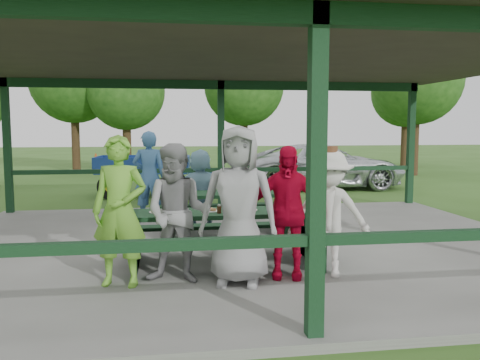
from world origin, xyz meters
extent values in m
plane|color=#30541A|center=(0.00, 0.00, 0.00)|extent=(90.00, 90.00, 0.00)
cube|color=slate|center=(0.00, 0.00, 0.05)|extent=(10.00, 8.00, 0.10)
cube|color=black|center=(0.00, -3.80, 1.60)|extent=(0.15, 0.15, 3.00)
cube|color=black|center=(-4.80, 3.80, 1.60)|extent=(0.15, 0.15, 3.00)
cube|color=black|center=(0.00, 3.80, 1.60)|extent=(0.15, 0.15, 3.00)
cube|color=black|center=(4.80, 3.80, 1.60)|extent=(0.15, 0.15, 3.00)
cube|color=black|center=(-2.40, -3.80, 1.00)|extent=(4.65, 0.10, 0.10)
cube|color=black|center=(-2.40, 3.80, 1.00)|extent=(4.65, 0.10, 0.10)
cube|color=black|center=(2.40, 3.80, 1.00)|extent=(4.65, 0.10, 0.10)
cube|color=black|center=(0.00, -3.80, 3.00)|extent=(9.80, 0.15, 0.20)
cube|color=black|center=(0.00, 3.80, 3.00)|extent=(9.80, 0.15, 0.20)
cube|color=#302723|center=(0.00, 0.00, 3.22)|extent=(10.60, 8.60, 0.24)
cube|color=black|center=(-0.51, -1.20, 0.82)|extent=(2.83, 0.75, 0.06)
cube|color=black|center=(-0.51, -1.75, 0.53)|extent=(2.83, 0.28, 0.05)
cube|color=black|center=(-0.51, -0.65, 0.53)|extent=(2.83, 0.28, 0.05)
cube|color=black|center=(-1.75, -1.20, 0.47)|extent=(0.06, 0.70, 0.75)
cube|color=black|center=(0.72, -1.20, 0.47)|extent=(0.06, 0.70, 0.75)
cube|color=black|center=(-1.75, -1.20, 0.33)|extent=(0.06, 1.39, 0.45)
cube|color=black|center=(0.72, -1.20, 0.33)|extent=(0.06, 1.39, 0.45)
cube|color=black|center=(-0.24, 0.80, 0.82)|extent=(2.40, 0.75, 0.06)
cube|color=black|center=(-0.24, 0.25, 0.53)|extent=(2.40, 0.28, 0.05)
cube|color=black|center=(-0.24, 1.35, 0.53)|extent=(2.40, 0.28, 0.05)
cube|color=black|center=(-1.26, 0.80, 0.47)|extent=(0.06, 0.70, 0.75)
cube|color=black|center=(0.78, 0.80, 0.47)|extent=(0.06, 0.70, 0.75)
cube|color=black|center=(-1.26, 0.80, 0.33)|extent=(0.06, 1.39, 0.45)
cube|color=black|center=(0.78, 0.80, 0.33)|extent=(0.06, 1.39, 0.45)
cylinder|color=white|center=(-1.45, -1.20, 0.86)|extent=(0.22, 0.22, 0.01)
torus|color=olive|center=(-1.49, -1.22, 0.88)|extent=(0.10, 0.10, 0.03)
torus|color=olive|center=(-1.41, -1.22, 0.88)|extent=(0.10, 0.10, 0.03)
torus|color=olive|center=(-1.45, -1.16, 0.88)|extent=(0.10, 0.10, 0.03)
cylinder|color=white|center=(-0.72, -1.20, 0.86)|extent=(0.22, 0.22, 0.01)
torus|color=olive|center=(-0.76, -1.22, 0.88)|extent=(0.10, 0.10, 0.03)
torus|color=olive|center=(-0.68, -1.22, 0.88)|extent=(0.10, 0.10, 0.03)
torus|color=olive|center=(-0.72, -1.16, 0.88)|extent=(0.10, 0.10, 0.03)
cylinder|color=white|center=(-0.16, -1.20, 0.86)|extent=(0.22, 0.22, 0.01)
torus|color=olive|center=(-0.20, -1.22, 0.88)|extent=(0.10, 0.10, 0.03)
torus|color=olive|center=(-0.12, -1.22, 0.88)|extent=(0.10, 0.10, 0.03)
torus|color=olive|center=(-0.16, -1.16, 0.88)|extent=(0.10, 0.10, 0.03)
cylinder|color=white|center=(0.62, -1.20, 0.86)|extent=(0.22, 0.22, 0.01)
torus|color=olive|center=(0.58, -1.22, 0.88)|extent=(0.10, 0.10, 0.03)
torus|color=olive|center=(0.66, -1.22, 0.88)|extent=(0.10, 0.10, 0.03)
torus|color=olive|center=(0.62, -1.16, 0.88)|extent=(0.10, 0.10, 0.03)
cylinder|color=#381E0F|center=(-1.31, -1.38, 0.90)|extent=(0.06, 0.06, 0.10)
cylinder|color=#381E0F|center=(-0.62, -1.38, 0.90)|extent=(0.06, 0.06, 0.10)
cylinder|color=#381E0F|center=(-0.36, -1.38, 0.90)|extent=(0.06, 0.06, 0.10)
cylinder|color=#381E0F|center=(0.42, -1.38, 0.90)|extent=(0.06, 0.06, 0.10)
cone|color=white|center=(-1.32, -1.00, 0.90)|extent=(0.09, 0.09, 0.10)
cone|color=white|center=(-0.47, -1.00, 0.90)|extent=(0.09, 0.09, 0.10)
cone|color=white|center=(0.33, -1.00, 0.90)|extent=(0.09, 0.09, 0.10)
imported|color=#63A72D|center=(-1.89, -2.00, 1.02)|extent=(0.75, 0.58, 1.83)
imported|color=gray|center=(-1.19, -1.97, 0.96)|extent=(0.99, 0.86, 1.72)
imported|color=gray|center=(-0.46, -2.14, 1.07)|extent=(1.08, 0.85, 1.94)
imported|color=#AC0421|center=(0.18, -1.98, 0.95)|extent=(1.07, 0.66, 1.69)
imported|color=silver|center=(0.73, -2.01, 0.91)|extent=(1.18, 0.87, 1.63)
cylinder|color=brown|center=(0.73, -2.01, 1.67)|extent=(0.40, 0.40, 0.02)
cylinder|color=brown|center=(0.73, -2.01, 1.73)|extent=(0.23, 0.23, 0.11)
imported|color=#7EADC3|center=(-0.67, 1.51, 0.85)|extent=(1.45, 0.71, 1.50)
imported|color=#396494|center=(-1.65, 2.22, 1.02)|extent=(0.73, 0.53, 1.84)
imported|color=#98989B|center=(1.62, 1.52, 0.83)|extent=(0.82, 0.70, 1.46)
imported|color=silver|center=(3.86, 7.90, 0.74)|extent=(5.33, 2.52, 1.47)
cube|color=#1B3D96|center=(-1.94, 6.88, 0.75)|extent=(2.72, 1.54, 0.11)
cube|color=#1B3D96|center=(-2.00, 6.23, 0.98)|extent=(2.61, 0.29, 0.37)
cube|color=#1B3D96|center=(-1.88, 7.53, 0.98)|extent=(2.61, 0.29, 0.37)
cube|color=#1B3D96|center=(-3.24, 7.00, 0.98)|extent=(0.17, 1.31, 0.37)
cube|color=#1B3D96|center=(-0.64, 6.76, 0.98)|extent=(0.17, 1.31, 0.37)
cylinder|color=black|center=(-2.84, 6.26, 0.35)|extent=(0.72, 0.23, 0.71)
cylinder|color=yellow|center=(-2.84, 6.26, 0.35)|extent=(0.28, 0.23, 0.26)
cylinder|color=black|center=(-2.72, 7.66, 0.35)|extent=(0.72, 0.23, 0.71)
cylinder|color=yellow|center=(-2.72, 7.66, 0.35)|extent=(0.28, 0.23, 0.26)
cylinder|color=black|center=(-1.17, 6.11, 0.35)|extent=(0.72, 0.23, 0.71)
cylinder|color=yellow|center=(-1.17, 6.11, 0.35)|extent=(0.28, 0.23, 0.26)
cylinder|color=black|center=(-1.04, 7.50, 0.35)|extent=(0.72, 0.23, 0.71)
cylinder|color=yellow|center=(-1.04, 7.50, 0.35)|extent=(0.28, 0.23, 0.26)
cube|color=#1B3D96|center=(-0.18, 6.72, 0.65)|extent=(0.94, 0.16, 0.07)
cone|color=#F2590C|center=(-3.29, 7.01, 1.07)|extent=(0.05, 0.37, 0.37)
cylinder|color=#322014|center=(-5.24, 15.48, 1.51)|extent=(0.36, 0.36, 3.03)
sphere|color=#1C4713|center=(-5.24, 15.48, 4.12)|extent=(3.88, 3.88, 3.88)
cylinder|color=#322014|center=(-2.91, 14.37, 1.30)|extent=(0.36, 0.36, 2.60)
sphere|color=#1C4713|center=(-2.91, 14.37, 3.54)|extent=(3.33, 3.33, 3.33)
cylinder|color=#322014|center=(2.34, 15.06, 1.43)|extent=(0.36, 0.36, 2.85)
sphere|color=#1C4713|center=(2.34, 15.06, 3.88)|extent=(3.65, 3.65, 3.65)
cylinder|color=#322014|center=(9.02, 11.71, 1.46)|extent=(0.36, 0.36, 2.92)
sphere|color=#1C4713|center=(9.02, 11.71, 3.97)|extent=(3.74, 3.74, 3.74)
cylinder|color=#322014|center=(11.07, 16.70, 1.39)|extent=(0.36, 0.36, 2.78)
sphere|color=#1C4713|center=(11.07, 16.70, 3.78)|extent=(3.56, 3.56, 3.56)
camera|label=1|loc=(-1.36, -8.18, 2.03)|focal=38.00mm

